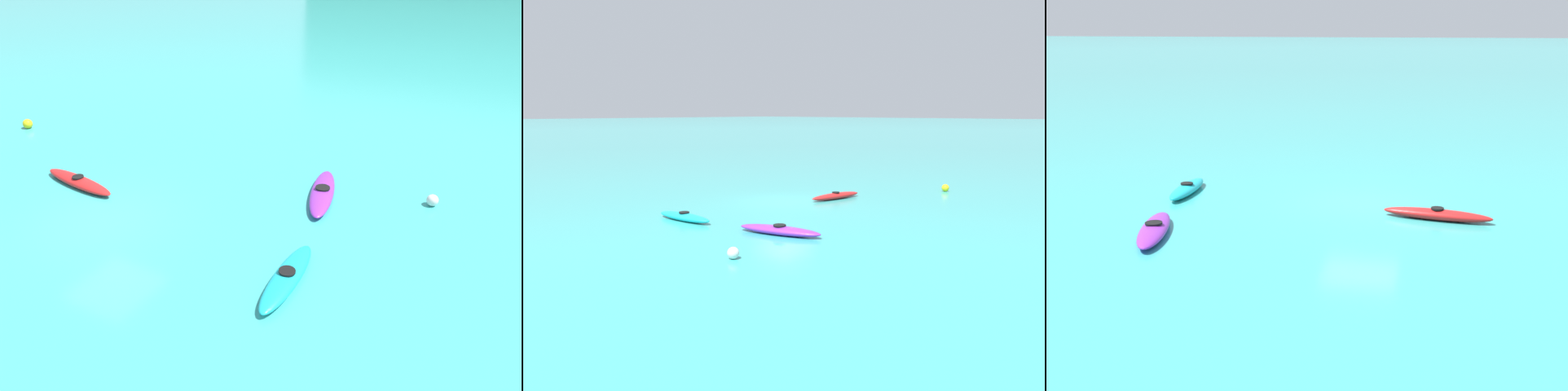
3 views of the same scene
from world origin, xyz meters
TOP-DOWN VIEW (x-y plane):
  - ground_plane at (0.00, 0.00)m, footprint 600.00×600.00m
  - kayak_cyan at (6.06, 0.01)m, footprint 0.86×3.03m
  - kayak_red at (-2.48, 1.35)m, footprint 3.30×1.01m
  - kayak_purple at (5.12, 4.58)m, footprint 1.63×3.37m
  - buoy_white at (8.39, 5.72)m, footprint 0.38×0.38m
  - buoy_yellow at (-8.74, 4.32)m, footprint 0.41×0.41m

SIDE VIEW (x-z plane):
  - ground_plane at x=0.00m, z-range 0.00..0.00m
  - kayak_red at x=-2.48m, z-range -0.02..0.35m
  - kayak_cyan at x=6.06m, z-range -0.02..0.35m
  - kayak_purple at x=5.12m, z-range -0.02..0.35m
  - buoy_white at x=8.39m, z-range 0.00..0.38m
  - buoy_yellow at x=-8.74m, z-range 0.00..0.41m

